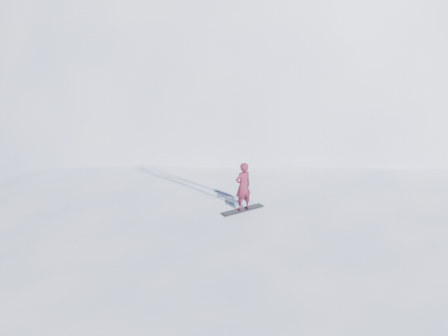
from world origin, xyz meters
The scene contains 8 objects.
ground centered at (0.00, 0.00, 0.00)m, with size 400.00×400.00×0.00m, color white.
near_ridge centered at (1.00, 3.00, 0.00)m, with size 36.00×28.00×4.80m, color white.
summit_peak centered at (22.00, 26.00, 0.00)m, with size 60.00×56.00×56.00m, color white.
peak_shoulder centered at (10.00, 20.00, 0.00)m, with size 28.00×24.00×18.00m, color white.
wind_bumps centered at (-0.56, 2.12, 0.00)m, with size 16.00×14.40×1.00m.
snowboard centered at (-1.08, 2.15, 2.41)m, with size 1.45×0.27×0.02m, color black.
snowboarder centered at (-1.08, 2.15, 3.17)m, with size 0.55×0.36×1.50m, color maroon.
board_tracks centered at (-1.18, 5.34, 2.42)m, with size 1.40×5.95×0.04m.
Camera 1 is at (-8.82, -7.64, 7.71)m, focal length 35.00 mm.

